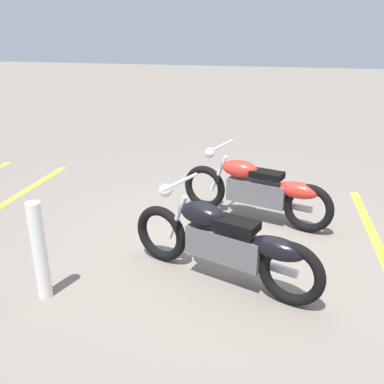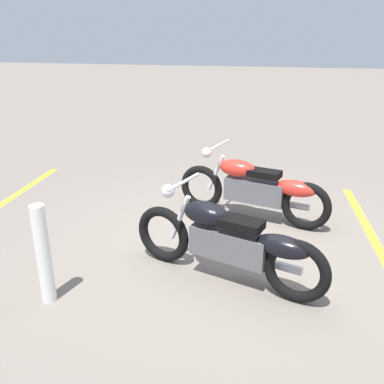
# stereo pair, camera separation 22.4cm
# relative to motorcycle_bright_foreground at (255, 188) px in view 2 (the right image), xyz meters

# --- Properties ---
(ground_plane) EXTENTS (60.00, 60.00, 0.00)m
(ground_plane) POSITION_rel_motorcycle_bright_foreground_xyz_m (0.24, 0.82, -0.46)
(ground_plane) COLOR slate
(motorcycle_bright_foreground) EXTENTS (2.18, 0.78, 1.04)m
(motorcycle_bright_foreground) POSITION_rel_motorcycle_bright_foreground_xyz_m (0.00, 0.00, 0.00)
(motorcycle_bright_foreground) COLOR black
(motorcycle_bright_foreground) RESTS_ON ground
(motorcycle_dark_foreground) EXTENTS (2.16, 0.84, 1.04)m
(motorcycle_dark_foreground) POSITION_rel_motorcycle_bright_foreground_xyz_m (0.12, 1.66, 0.00)
(motorcycle_dark_foreground) COLOR black
(motorcycle_dark_foreground) RESTS_ON ground
(bollard_post) EXTENTS (0.14, 0.14, 1.02)m
(bollard_post) POSITION_rel_motorcycle_bright_foreground_xyz_m (1.81, 2.41, 0.05)
(bollard_post) COLOR white
(bollard_post) RESTS_ON ground
(parking_stripe_near) EXTENTS (0.35, 3.20, 0.01)m
(parking_stripe_near) POSITION_rel_motorcycle_bright_foreground_xyz_m (-1.55, 0.07, -0.46)
(parking_stripe_near) COLOR yellow
(parking_stripe_near) RESTS_ON ground
(parking_stripe_mid) EXTENTS (0.35, 3.20, 0.01)m
(parking_stripe_mid) POSITION_rel_motorcycle_bright_foreground_xyz_m (3.88, 0.15, -0.46)
(parking_stripe_mid) COLOR yellow
(parking_stripe_mid) RESTS_ON ground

